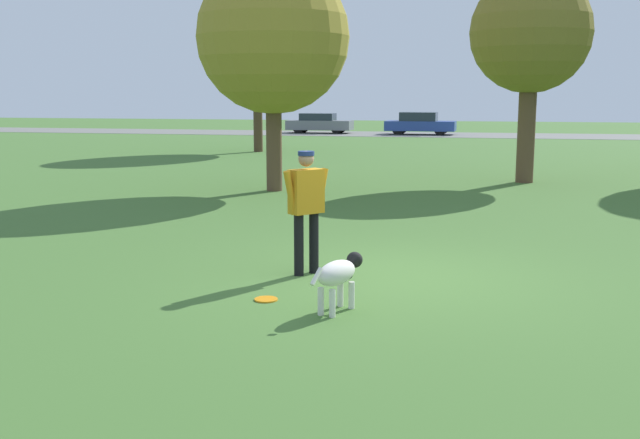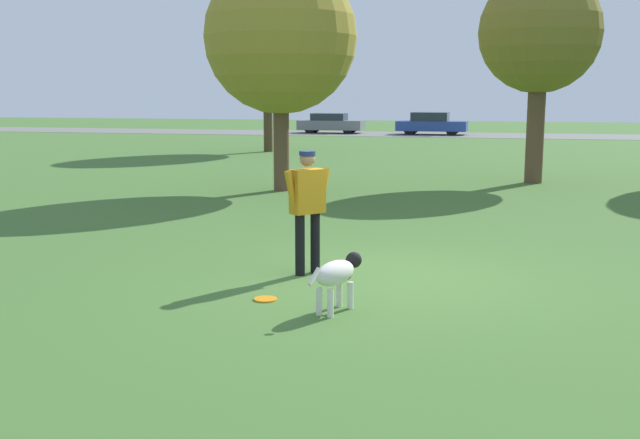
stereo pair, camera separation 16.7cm
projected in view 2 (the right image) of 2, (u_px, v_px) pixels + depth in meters
name	position (u px, v px, depth m)	size (l,w,h in m)	color
ground_plane	(391.00, 278.00, 9.92)	(120.00, 120.00, 0.00)	#426B2D
far_road_strip	(480.00, 135.00, 44.50)	(120.00, 6.00, 0.01)	slate
person	(308.00, 201.00, 10.00)	(0.53, 0.61, 1.67)	black
dog	(337.00, 274.00, 8.37)	(0.50, 0.98, 0.62)	silver
frisbee	(266.00, 299.00, 8.88)	(0.28, 0.28, 0.02)	orange
tree_mid_center	(540.00, 34.00, 19.97)	(3.25, 3.25, 5.69)	brown
tree_near_left	(280.00, 37.00, 18.35)	(3.78, 3.78, 5.69)	brown
tree_far_left	(267.00, 43.00, 31.12)	(4.26, 4.26, 6.64)	#4C3826
parked_car_grey	(331.00, 123.00, 46.86)	(4.06, 1.68, 1.24)	slate
parked_car_blue	(431.00, 124.00, 45.04)	(4.23, 1.88, 1.35)	#284293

